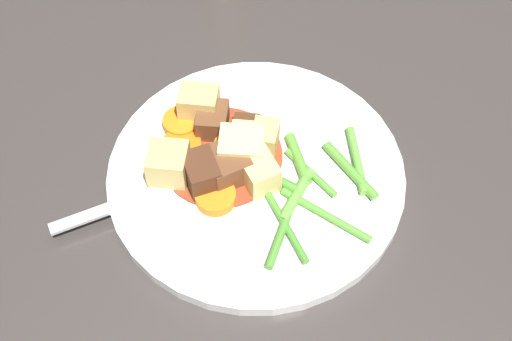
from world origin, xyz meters
TOP-DOWN VIEW (x-y plane):
  - ground_plane at (0.00, 0.00)m, footprint 3.00×3.00m
  - dinner_plate at (0.00, 0.00)m, footprint 0.25×0.25m
  - stew_sauce at (0.03, 0.01)m, footprint 0.11×0.11m
  - carrot_slice_0 at (0.03, 0.00)m, footprint 0.03×0.03m
  - carrot_slice_1 at (0.01, 0.04)m, footprint 0.04×0.04m
  - carrot_slice_2 at (0.08, 0.01)m, footprint 0.04×0.04m
  - carrot_slice_3 at (0.06, 0.02)m, footprint 0.04×0.04m
  - potato_chunk_0 at (0.05, 0.05)m, footprint 0.04×0.04m
  - potato_chunk_1 at (0.02, -0.01)m, footprint 0.04×0.04m
  - potato_chunk_2 at (0.08, -0.01)m, footprint 0.04×0.04m
  - potato_chunk_3 at (0.01, -0.03)m, footprint 0.03×0.03m
  - potato_chunk_4 at (-0.01, 0.01)m, footprint 0.04×0.04m
  - potato_chunk_5 at (0.02, 0.00)m, footprint 0.05×0.05m
  - meat_chunk_0 at (0.02, 0.02)m, footprint 0.05×0.04m
  - meat_chunk_1 at (0.03, -0.03)m, footprint 0.03×0.03m
  - meat_chunk_2 at (0.03, 0.04)m, footprint 0.04×0.04m
  - meat_chunk_3 at (0.06, -0.01)m, footprint 0.04×0.04m
  - green_bean_0 at (-0.05, 0.03)m, footprint 0.03×0.08m
  - green_bean_1 at (-0.01, -0.00)m, footprint 0.06×0.02m
  - green_bean_2 at (-0.06, -0.05)m, footprint 0.06×0.03m
  - green_bean_3 at (-0.02, -0.03)m, footprint 0.05×0.04m
  - green_bean_4 at (-0.07, 0.00)m, footprint 0.08×0.01m
  - green_bean_5 at (-0.04, 0.00)m, footprint 0.02×0.05m
  - green_bean_6 at (-0.04, -0.03)m, footprint 0.06×0.02m
  - green_bean_7 at (-0.06, -0.06)m, footprint 0.05×0.05m
  - green_bean_8 at (-0.05, 0.03)m, footprint 0.07×0.04m
  - fork at (0.05, 0.07)m, footprint 0.09×0.16m

SIDE VIEW (x-z plane):
  - ground_plane at x=0.00m, z-range 0.00..0.00m
  - dinner_plate at x=0.00m, z-range 0.00..0.01m
  - stew_sauce at x=0.03m, z-range 0.01..0.02m
  - fork at x=0.05m, z-range 0.01..0.02m
  - green_bean_6 at x=-0.04m, z-range 0.01..0.02m
  - green_bean_8 at x=-0.05m, z-range 0.01..0.02m
  - green_bean_4 at x=-0.07m, z-range 0.01..0.02m
  - green_bean_0 at x=-0.05m, z-range 0.01..0.02m
  - green_bean_7 at x=-0.06m, z-range 0.01..0.02m
  - green_bean_2 at x=-0.06m, z-range 0.01..0.02m
  - carrot_slice_3 at x=0.06m, z-range 0.01..0.02m
  - green_bean_1 at x=-0.01m, z-range 0.01..0.02m
  - green_bean_5 at x=-0.04m, z-range 0.01..0.02m
  - green_bean_3 at x=-0.02m, z-range 0.01..0.02m
  - carrot_slice_1 at x=0.01m, z-range 0.01..0.02m
  - carrot_slice_2 at x=0.08m, z-range 0.01..0.02m
  - carrot_slice_0 at x=0.03m, z-range 0.01..0.02m
  - meat_chunk_1 at x=0.03m, z-range 0.01..0.03m
  - potato_chunk_3 at x=0.01m, z-range 0.01..0.04m
  - meat_chunk_3 at x=0.06m, z-range 0.01..0.04m
  - potato_chunk_1 at x=0.02m, z-range 0.01..0.04m
  - potato_chunk_4 at x=-0.01m, z-range 0.01..0.04m
  - meat_chunk_0 at x=0.02m, z-range 0.01..0.04m
  - meat_chunk_2 at x=0.03m, z-range 0.01..0.04m
  - potato_chunk_5 at x=0.02m, z-range 0.01..0.04m
  - potato_chunk_0 at x=0.05m, z-range 0.01..0.04m
  - potato_chunk_2 at x=0.08m, z-range 0.01..0.04m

